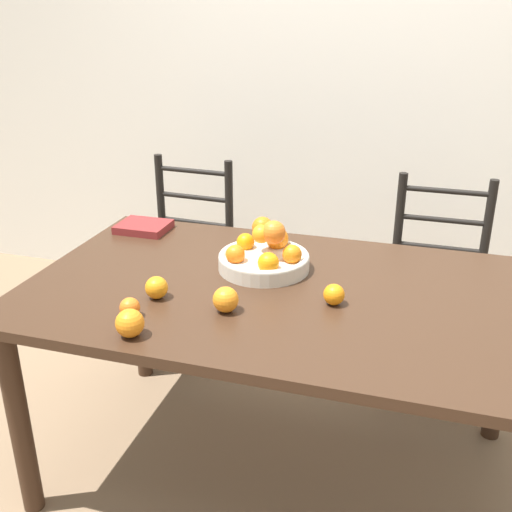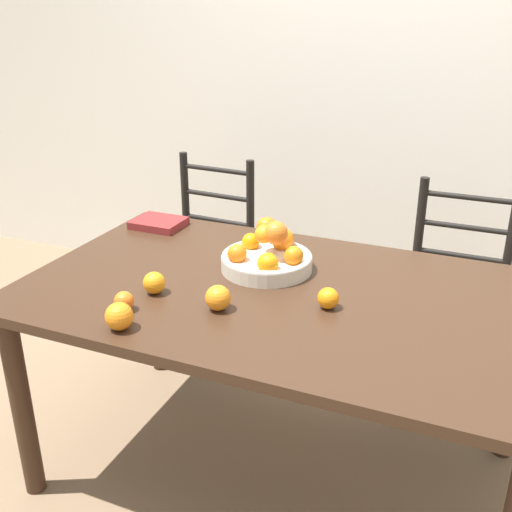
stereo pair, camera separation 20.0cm
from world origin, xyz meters
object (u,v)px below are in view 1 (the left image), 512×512
Objects in this scene: orange_loose_3 at (226,300)px; book_stack at (144,227)px; orange_loose_2 at (334,295)px; orange_loose_4 at (157,288)px; fruit_bowl at (265,255)px; orange_loose_0 at (130,308)px; chair_right at (435,288)px; orange_loose_1 at (130,323)px; chair_left at (184,257)px.

orange_loose_3 reaches higher than book_stack.
orange_loose_2 is 0.92× the size of orange_loose_4.
fruit_bowl reaches higher than orange_loose_3.
orange_loose_3 is (0.26, 0.12, 0.01)m from orange_loose_0.
orange_loose_0 is 1.46m from chair_right.
fruit_bowl is 0.61m from orange_loose_1.
book_stack is at bearing 114.24° from orange_loose_1.
fruit_bowl is at bearing 85.81° from orange_loose_3.
fruit_bowl is 0.34× the size of chair_left.
chair_right is at bearing 19.47° from book_stack.
chair_right is 4.57× the size of book_stack.
chair_left is at bearing 109.12° from orange_loose_4.
chair_right is at bearing 55.49° from orange_loose_1.
chair_left is 0.52m from book_stack.
book_stack is at bearing 134.52° from orange_loose_3.
fruit_bowl reaches higher than orange_loose_0.
orange_loose_0 reaches higher than book_stack.
orange_loose_4 is 1.35m from chair_right.
orange_loose_4 reaches higher than orange_loose_2.
chair_right is (0.87, 0.97, -0.33)m from orange_loose_4.
orange_loose_0 is 0.07× the size of chair_left.
fruit_bowl is 3.91× the size of orange_loose_1.
fruit_bowl is 0.34m from orange_loose_3.
orange_loose_1 is at bearing -145.07° from orange_loose_2.
book_stack is (-0.36, 0.79, -0.03)m from orange_loose_1.
orange_loose_3 reaches higher than orange_loose_4.
chair_right reaches higher than orange_loose_1.
fruit_bowl reaches higher than orange_loose_1.
orange_loose_1 is (0.06, -0.10, 0.01)m from orange_loose_0.
chair_right is (1.21, 0.00, 0.00)m from chair_left.
chair_left is (-0.37, 1.22, -0.34)m from orange_loose_1.
chair_left reaches higher than orange_loose_0.
book_stack is (-0.57, 0.57, -0.02)m from orange_loose_3.
orange_loose_2 is at bearing -35.44° from fruit_bowl.
chair_right is at bearing 48.30° from orange_loose_4.
orange_loose_1 is 0.63m from orange_loose_2.
fruit_bowl is 0.64m from book_stack.
orange_loose_3 reaches higher than orange_loose_2.
chair_right reaches higher than book_stack.
orange_loose_4 is at bearing -167.68° from orange_loose_2.
orange_loose_3 is at bearing -94.19° from fruit_bowl.
orange_loose_0 is 0.12m from orange_loose_1.
orange_loose_4 is 0.08× the size of chair_right.
book_stack is (-0.32, 0.55, -0.02)m from orange_loose_4.
fruit_bowl is 0.54m from orange_loose_0.
orange_loose_0 is 0.07× the size of chair_right.
orange_loose_2 is at bearing -26.40° from book_stack.
chair_right is at bearing 51.32° from orange_loose_0.
orange_loose_0 is (-0.29, -0.46, -0.02)m from fruit_bowl.
orange_loose_2 is at bearing 12.32° from orange_loose_4.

